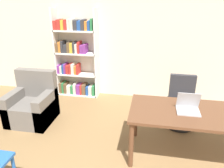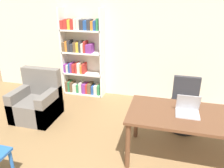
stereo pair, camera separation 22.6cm
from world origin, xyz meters
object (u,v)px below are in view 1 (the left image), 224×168
(laptop, at_px, (188,107))
(bookshelf, at_px, (75,59))
(armchair, at_px, (33,106))
(desk, at_px, (196,118))
(office_chair, at_px, (181,103))

(laptop, distance_m, bookshelf, 2.92)
(armchair, bearing_deg, bookshelf, 71.84)
(armchair, bearing_deg, laptop, -10.69)
(armchair, relative_size, bookshelf, 0.47)
(desk, xyz_separation_m, office_chair, (-0.08, 0.90, -0.23))
(office_chair, bearing_deg, laptop, -92.76)
(armchair, height_order, bookshelf, bookshelf)
(laptop, distance_m, office_chair, 0.96)
(laptop, xyz_separation_m, office_chair, (0.04, 0.89, -0.38))
(desk, relative_size, bookshelf, 0.91)
(laptop, height_order, bookshelf, bookshelf)
(desk, relative_size, armchair, 1.95)
(armchair, bearing_deg, office_chair, 7.67)
(laptop, xyz_separation_m, armchair, (-2.72, 0.51, -0.50))
(desk, height_order, office_chair, office_chair)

